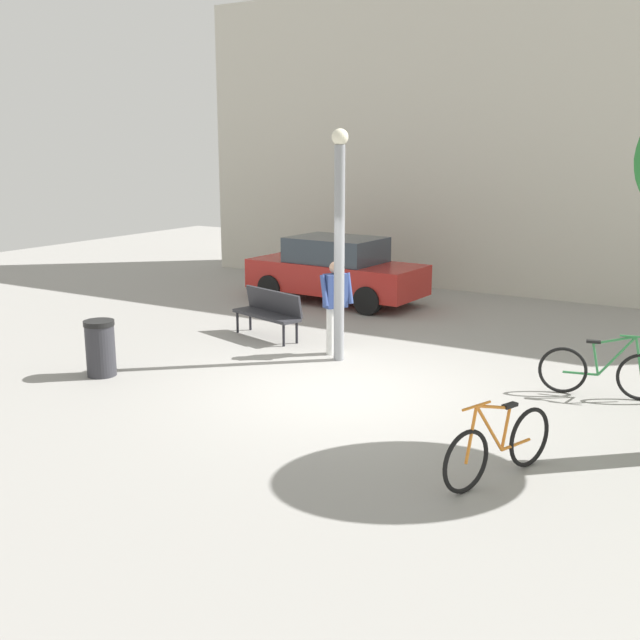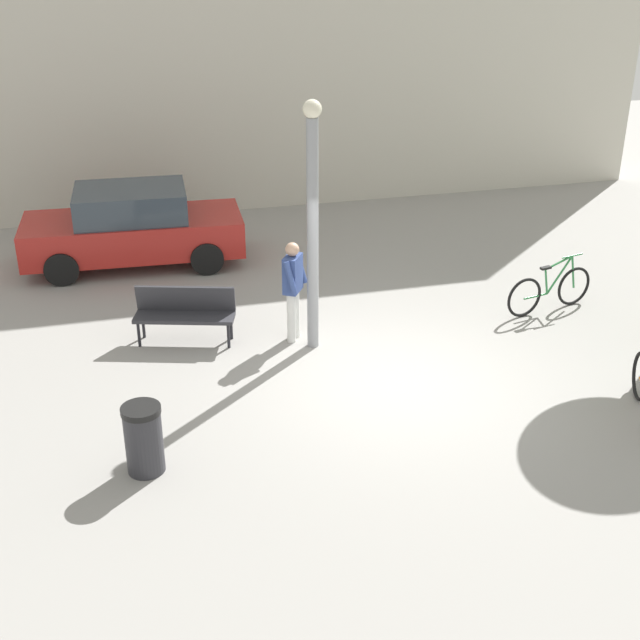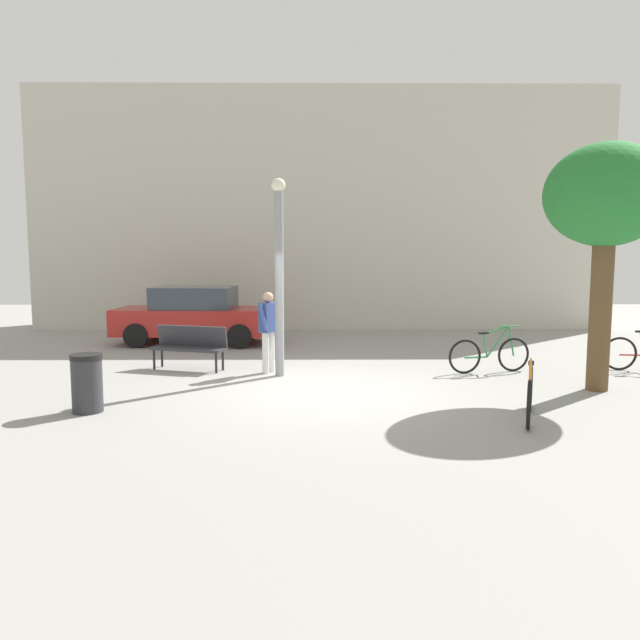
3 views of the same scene
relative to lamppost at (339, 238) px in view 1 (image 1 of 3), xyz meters
name	(u,v)px [view 1 (image 1 of 3)]	position (x,y,z in m)	size (l,w,h in m)	color
ground_plane	(344,391)	(0.91, -1.46, -2.13)	(36.00, 36.00, 0.00)	gray
building_facade	(535,140)	(0.91, 8.23, 1.67)	(18.38, 2.00, 7.61)	beige
lamppost	(339,238)	(0.00, 0.00, 0.00)	(0.28, 0.28, 3.92)	gray
person_by_lamppost	(335,301)	(-0.25, 0.31, -1.17)	(0.50, 0.62, 1.67)	white
park_bench	(269,310)	(-1.95, 0.70, -1.59)	(1.67, 0.91, 0.92)	#2D2D33
bicycle_green	(602,372)	(4.32, 0.28, -1.75)	(1.78, 0.43, 0.97)	black
bicycle_orange	(499,447)	(3.90, -3.29, -1.75)	(0.68, 1.71, 0.97)	black
parked_car_red	(336,270)	(-2.54, 4.33, -1.36)	(4.28, 1.99, 1.55)	#AD231E
trash_bin	(100,348)	(-2.84, -2.78, -1.67)	(0.49, 0.49, 0.91)	#2D2D33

